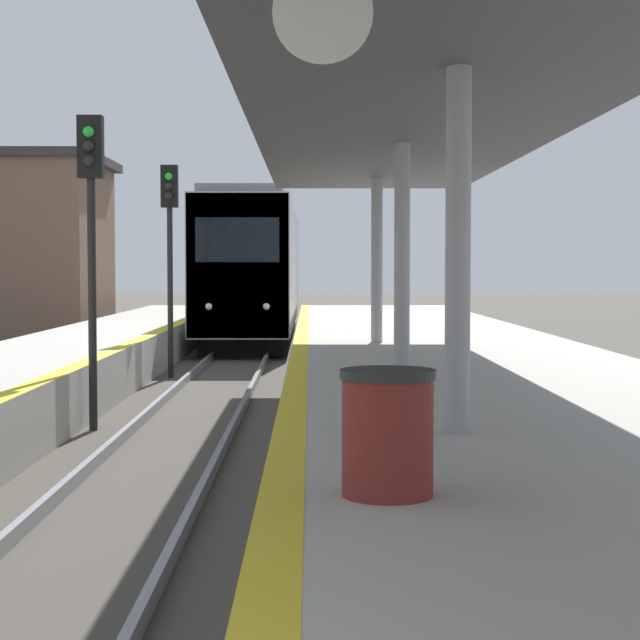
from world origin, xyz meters
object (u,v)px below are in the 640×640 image
Objects in this scene: trash_bin at (388,432)px; train at (256,270)px; signal_mid at (91,211)px; signal_far at (170,230)px.

train is at bearing 94.50° from trash_bin.
trash_bin is at bearing -67.16° from signal_mid.
signal_far is 5.59× the size of trash_bin.
signal_mid is 1.00× the size of signal_far.
train is 4.23× the size of signal_mid.
signal_mid reaches higher than train.
signal_mid is 5.59× the size of trash_bin.
trash_bin is (2.33, -29.68, -0.99)m from train.
train reaches higher than trash_bin.
train is 21.05m from signal_mid.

